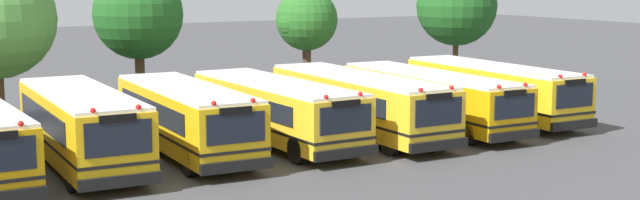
{
  "coord_description": "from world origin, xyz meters",
  "views": [
    {
      "loc": [
        -14.9,
        -29.68,
        6.69
      ],
      "look_at": [
        1.99,
        0.0,
        1.6
      ],
      "focal_mm": 47.87,
      "sensor_mm": 36.0,
      "label": 1
    }
  ],
  "objects_px": {
    "school_bus_3": "(276,109)",
    "tree_3": "(305,21)",
    "school_bus_5": "(431,97)",
    "tree_2": "(138,15)",
    "school_bus_1": "(81,125)",
    "school_bus_4": "(359,102)",
    "tree_4": "(457,6)",
    "school_bus_2": "(186,117)",
    "school_bus_6": "(493,89)"
  },
  "relations": [
    {
      "from": "school_bus_3",
      "to": "tree_3",
      "type": "height_order",
      "value": "tree_3"
    },
    {
      "from": "school_bus_5",
      "to": "tree_2",
      "type": "relative_size",
      "value": 1.61
    },
    {
      "from": "school_bus_1",
      "to": "school_bus_4",
      "type": "distance_m",
      "value": 11.48
    },
    {
      "from": "school_bus_1",
      "to": "tree_3",
      "type": "height_order",
      "value": "tree_3"
    },
    {
      "from": "school_bus_3",
      "to": "tree_3",
      "type": "bearing_deg",
      "value": -125.77
    },
    {
      "from": "school_bus_5",
      "to": "tree_4",
      "type": "height_order",
      "value": "tree_4"
    },
    {
      "from": "school_bus_2",
      "to": "tree_4",
      "type": "xyz_separation_m",
      "value": [
        19.6,
        8.75,
        3.43
      ]
    },
    {
      "from": "school_bus_2",
      "to": "tree_3",
      "type": "height_order",
      "value": "tree_3"
    },
    {
      "from": "tree_3",
      "to": "school_bus_6",
      "type": "bearing_deg",
      "value": -64.99
    },
    {
      "from": "school_bus_4",
      "to": "school_bus_2",
      "type": "bearing_deg",
      "value": 0.25
    },
    {
      "from": "school_bus_1",
      "to": "tree_4",
      "type": "bearing_deg",
      "value": -158.05
    },
    {
      "from": "school_bus_1",
      "to": "tree_2",
      "type": "relative_size",
      "value": 1.45
    },
    {
      "from": "school_bus_1",
      "to": "school_bus_4",
      "type": "height_order",
      "value": "school_bus_1"
    },
    {
      "from": "school_bus_1",
      "to": "school_bus_6",
      "type": "bearing_deg",
      "value": -177.35
    },
    {
      "from": "school_bus_2",
      "to": "school_bus_3",
      "type": "distance_m",
      "value": 3.83
    },
    {
      "from": "tree_4",
      "to": "tree_2",
      "type": "bearing_deg",
      "value": 172.71
    },
    {
      "from": "school_bus_4",
      "to": "school_bus_5",
      "type": "bearing_deg",
      "value": -178.6
    },
    {
      "from": "tree_2",
      "to": "school_bus_4",
      "type": "bearing_deg",
      "value": -62.26
    },
    {
      "from": "school_bus_1",
      "to": "school_bus_2",
      "type": "height_order",
      "value": "school_bus_1"
    },
    {
      "from": "school_bus_2",
      "to": "school_bus_5",
      "type": "relative_size",
      "value": 0.89
    },
    {
      "from": "school_bus_3",
      "to": "school_bus_4",
      "type": "xyz_separation_m",
      "value": [
        3.75,
        -0.18,
        0.03
      ]
    },
    {
      "from": "school_bus_1",
      "to": "school_bus_6",
      "type": "relative_size",
      "value": 0.96
    },
    {
      "from": "school_bus_2",
      "to": "school_bus_6",
      "type": "relative_size",
      "value": 0.95
    },
    {
      "from": "school_bus_1",
      "to": "school_bus_6",
      "type": "distance_m",
      "value": 18.98
    },
    {
      "from": "school_bus_5",
      "to": "school_bus_6",
      "type": "bearing_deg",
      "value": -175.28
    },
    {
      "from": "school_bus_5",
      "to": "tree_3",
      "type": "bearing_deg",
      "value": -83.99
    },
    {
      "from": "school_bus_6",
      "to": "tree_2",
      "type": "distance_m",
      "value": 17.36
    },
    {
      "from": "tree_4",
      "to": "school_bus_6",
      "type": "bearing_deg",
      "value": -118.28
    },
    {
      "from": "tree_2",
      "to": "tree_4",
      "type": "relative_size",
      "value": 0.96
    },
    {
      "from": "school_bus_2",
      "to": "tree_3",
      "type": "xyz_separation_m",
      "value": [
        10.53,
        10.08,
        2.79
      ]
    },
    {
      "from": "school_bus_1",
      "to": "school_bus_2",
      "type": "xyz_separation_m",
      "value": [
        3.9,
        0.12,
        -0.05
      ]
    },
    {
      "from": "tree_3",
      "to": "tree_4",
      "type": "bearing_deg",
      "value": -8.37
    },
    {
      "from": "tree_2",
      "to": "school_bus_5",
      "type": "bearing_deg",
      "value": -48.77
    },
    {
      "from": "tree_3",
      "to": "school_bus_2",
      "type": "bearing_deg",
      "value": -136.25
    },
    {
      "from": "tree_3",
      "to": "school_bus_5",
      "type": "bearing_deg",
      "value": -85.26
    },
    {
      "from": "school_bus_1",
      "to": "school_bus_3",
      "type": "relative_size",
      "value": 0.96
    },
    {
      "from": "school_bus_2",
      "to": "tree_4",
      "type": "relative_size",
      "value": 1.38
    },
    {
      "from": "school_bus_2",
      "to": "school_bus_5",
      "type": "distance_m",
      "value": 11.36
    },
    {
      "from": "school_bus_2",
      "to": "school_bus_4",
      "type": "xyz_separation_m",
      "value": [
        7.58,
        0.02,
        -0.01
      ]
    },
    {
      "from": "tree_2",
      "to": "tree_4",
      "type": "xyz_separation_m",
      "value": [
        17.81,
        -2.28,
        0.18
      ]
    },
    {
      "from": "school_bus_2",
      "to": "tree_2",
      "type": "distance_m",
      "value": 11.63
    },
    {
      "from": "school_bus_3",
      "to": "tree_4",
      "type": "relative_size",
      "value": 1.45
    },
    {
      "from": "school_bus_6",
      "to": "school_bus_1",
      "type": "bearing_deg",
      "value": 2.5
    },
    {
      "from": "school_bus_3",
      "to": "tree_4",
      "type": "xyz_separation_m",
      "value": [
        15.78,
        8.54,
        3.47
      ]
    },
    {
      "from": "school_bus_6",
      "to": "school_bus_5",
      "type": "bearing_deg",
      "value": 4.58
    },
    {
      "from": "school_bus_4",
      "to": "tree_4",
      "type": "relative_size",
      "value": 1.53
    },
    {
      "from": "school_bus_6",
      "to": "tree_3",
      "type": "distance_m",
      "value": 11.12
    },
    {
      "from": "tree_3",
      "to": "tree_4",
      "type": "xyz_separation_m",
      "value": [
        9.07,
        -1.33,
        0.64
      ]
    },
    {
      "from": "tree_2",
      "to": "tree_3",
      "type": "xyz_separation_m",
      "value": [
        8.74,
        -0.94,
        -0.46
      ]
    },
    {
      "from": "school_bus_5",
      "to": "school_bus_6",
      "type": "height_order",
      "value": "school_bus_6"
    }
  ]
}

